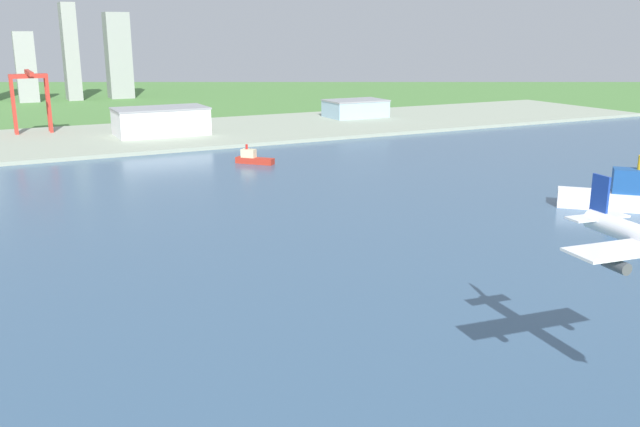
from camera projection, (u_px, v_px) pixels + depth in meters
ground_plane at (232, 195)px, 306.75m from camera, size 2400.00×2400.00×0.00m
water_bay at (287, 228)px, 255.00m from camera, size 840.00×360.00×0.15m
industrial_pier at (139, 136)px, 470.22m from camera, size 840.00×140.00×2.50m
tugboat_small at (253, 158)px, 378.73m from camera, size 18.84×19.48×10.62m
ferry_boat at (618, 195)px, 279.81m from camera, size 37.60×37.53×23.01m
port_crane_red at (30, 88)px, 468.89m from camera, size 24.90×45.55×43.38m
warehouse_main at (161, 121)px, 468.33m from camera, size 62.33×34.76×18.66m
warehouse_annex at (355, 108)px, 566.74m from camera, size 48.46×32.75×14.25m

